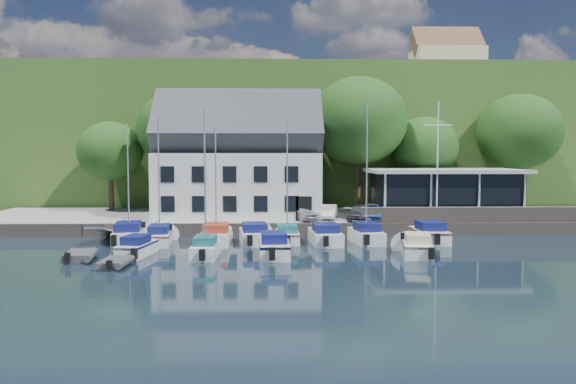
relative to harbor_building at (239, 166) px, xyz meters
name	(u,v)px	position (x,y,z in m)	size (l,w,h in m)	color
ground	(340,263)	(7.00, -16.50, -5.35)	(180.00, 180.00, 0.00)	black
quay	(317,220)	(7.00, 1.00, -4.85)	(60.00, 13.00, 1.00)	gray
quay_face	(324,229)	(7.00, -5.50, -4.85)	(60.00, 0.30, 1.00)	#6B5E55
hillside	(297,144)	(7.00, 45.50, 2.65)	(160.00, 75.00, 16.00)	#355821
field_patch	(340,100)	(15.00, 53.50, 10.80)	(50.00, 30.00, 0.30)	#5D6834
farmhouse	(446,62)	(29.00, 35.50, 14.75)	(10.40, 7.00, 8.20)	beige
harbor_building	(239,166)	(0.00, 0.00, 0.00)	(14.40, 8.20, 8.70)	silver
club_pavilion	(444,192)	(18.00, -0.50, -2.30)	(13.20, 7.20, 4.10)	black
seawall	(473,215)	(19.00, -5.10, -3.75)	(18.00, 0.50, 1.20)	#6B5E55
gangway	(106,240)	(-9.50, -7.50, -5.35)	(1.20, 6.00, 1.40)	silver
car_silver	(304,213)	(5.50, -3.56, -3.72)	(1.48, 3.67, 1.25)	silver
car_white	(329,212)	(7.68, -2.52, -3.76)	(1.24, 3.56, 1.17)	silver
car_dgrey	(359,213)	(10.07, -3.60, -3.77)	(1.63, 4.01, 1.16)	#323237
car_blue	(372,211)	(11.15, -3.34, -3.65)	(1.60, 4.06, 1.39)	#335B9C
flagpole	(437,161)	(16.39, -3.94, 0.50)	(2.33, 0.20, 9.70)	silver
tree_0	(111,166)	(-12.60, 4.89, -0.09)	(6.24, 6.24, 8.53)	#123810
tree_1	(182,150)	(-5.80, 4.85, 1.42)	(8.45, 8.45, 11.55)	#123810
tree_2	(286,154)	(4.18, 4.71, 1.04)	(7.89, 7.89, 10.79)	#123810
tree_3	(358,144)	(11.22, 4.85, 2.07)	(9.40, 9.40, 12.85)	#123810
tree_4	(424,163)	(18.03, 6.18, 0.20)	(6.66, 6.66, 9.10)	#123810
tree_5	(519,151)	(27.44, 6.01, 1.33)	(8.31, 8.31, 11.36)	#123810
boat_r1_0	(128,179)	(-7.44, -8.67, -0.68)	(2.24, 6.69, 9.34)	silver
boat_r1_1	(159,185)	(-5.13, -9.20, -1.10)	(1.76, 6.23, 8.51)	silver
boat_r1_2	(216,181)	(-1.07, -9.29, -0.81)	(2.21, 6.33, 9.08)	silver
boat_r1_3	(255,233)	(1.69, -9.15, -4.59)	(2.20, 5.77, 1.51)	silver
boat_r1_4	(287,186)	(4.04, -8.99, -1.24)	(1.83, 4.89, 8.21)	silver
boat_r1_5	(325,233)	(6.77, -9.34, -4.61)	(2.18, 6.40, 1.48)	silver
boat_r1_6	(367,179)	(9.76, -9.14, -0.71)	(1.92, 5.61, 9.27)	silver
boat_r1_7	(429,232)	(14.39, -9.06, -4.56)	(2.25, 5.76, 1.57)	silver
boat_r2_0	(137,245)	(-5.61, -13.90, -4.68)	(1.62, 5.36, 1.35)	silver
boat_r2_1	(205,190)	(-1.20, -14.50, -1.14)	(1.65, 5.23, 8.42)	silver
boat_r2_2	(274,244)	(3.08, -14.34, -4.57)	(2.00, 6.00, 1.56)	silver
boat_r2_4	(416,244)	(12.14, -14.20, -4.63)	(1.92, 5.79, 1.44)	silver
dinghy_0	(80,254)	(-8.73, -15.28, -4.99)	(1.86, 3.11, 0.72)	#38373C
dinghy_1	(115,262)	(-6.03, -17.40, -5.03)	(1.64, 2.74, 0.64)	#38373C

